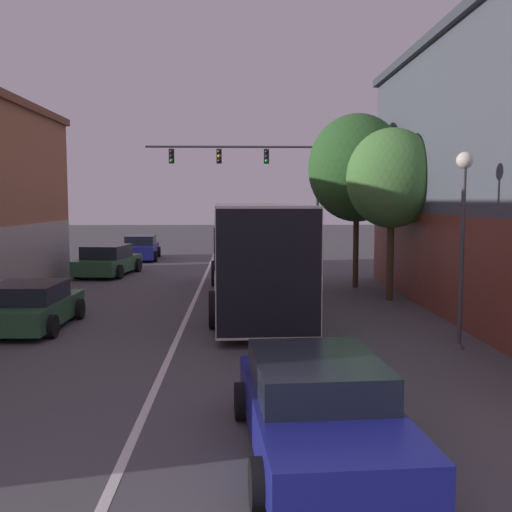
{
  "coord_description": "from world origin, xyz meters",
  "views": [
    {
      "loc": [
        1.53,
        -2.8,
        3.41
      ],
      "look_at": [
        2.06,
        15.7,
        1.68
      ],
      "focal_mm": 42.0,
      "sensor_mm": 36.0,
      "label": 1
    }
  ],
  "objects_px": {
    "bus": "(252,247)",
    "traffic_signal_gantry": "(260,171)",
    "parked_car_left_near": "(141,248)",
    "parked_car_left_mid": "(108,261)",
    "parked_car_left_far": "(30,306)",
    "street_lamp": "(463,220)",
    "hatchback_foreground": "(319,408)",
    "street_tree_far": "(392,179)",
    "street_tree_near": "(357,168)"
  },
  "relations": [
    {
      "from": "hatchback_foreground",
      "to": "street_tree_far",
      "type": "relative_size",
      "value": 0.78
    },
    {
      "from": "parked_car_left_mid",
      "to": "parked_car_left_far",
      "type": "xyz_separation_m",
      "value": [
        0.38,
        -11.41,
        -0.07
      ]
    },
    {
      "from": "bus",
      "to": "street_tree_far",
      "type": "relative_size",
      "value": 2.23
    },
    {
      "from": "hatchback_foreground",
      "to": "street_tree_far",
      "type": "xyz_separation_m",
      "value": [
        4.07,
        12.25,
        3.52
      ]
    },
    {
      "from": "parked_car_left_near",
      "to": "traffic_signal_gantry",
      "type": "xyz_separation_m",
      "value": [
        6.81,
        -1.03,
        4.33
      ]
    },
    {
      "from": "parked_car_left_far",
      "to": "traffic_signal_gantry",
      "type": "height_order",
      "value": "traffic_signal_gantry"
    },
    {
      "from": "bus",
      "to": "parked_car_left_far",
      "type": "distance_m",
      "value": 7.32
    },
    {
      "from": "parked_car_left_mid",
      "to": "parked_car_left_far",
      "type": "relative_size",
      "value": 1.19
    },
    {
      "from": "bus",
      "to": "hatchback_foreground",
      "type": "xyz_separation_m",
      "value": [
        0.63,
        -12.02,
        -1.24
      ]
    },
    {
      "from": "parked_car_left_near",
      "to": "traffic_signal_gantry",
      "type": "bearing_deg",
      "value": -102.27
    },
    {
      "from": "bus",
      "to": "street_tree_far",
      "type": "distance_m",
      "value": 5.23
    },
    {
      "from": "parked_car_left_far",
      "to": "street_lamp",
      "type": "relative_size",
      "value": 0.86
    },
    {
      "from": "bus",
      "to": "traffic_signal_gantry",
      "type": "relative_size",
      "value": 1.35
    },
    {
      "from": "traffic_signal_gantry",
      "to": "street_tree_far",
      "type": "bearing_deg",
      "value": -73.5
    },
    {
      "from": "street_tree_near",
      "to": "street_tree_far",
      "type": "height_order",
      "value": "street_tree_near"
    },
    {
      "from": "bus",
      "to": "street_tree_near",
      "type": "height_order",
      "value": "street_tree_near"
    },
    {
      "from": "parked_car_left_far",
      "to": "street_lamp",
      "type": "height_order",
      "value": "street_lamp"
    },
    {
      "from": "street_tree_far",
      "to": "hatchback_foreground",
      "type": "bearing_deg",
      "value": -108.36
    },
    {
      "from": "parked_car_left_near",
      "to": "hatchback_foreground",
      "type": "bearing_deg",
      "value": -169.53
    },
    {
      "from": "parked_car_left_near",
      "to": "street_tree_near",
      "type": "height_order",
      "value": "street_tree_near"
    },
    {
      "from": "bus",
      "to": "parked_car_left_far",
      "type": "height_order",
      "value": "bus"
    },
    {
      "from": "bus",
      "to": "parked_car_left_mid",
      "type": "bearing_deg",
      "value": 38.63
    },
    {
      "from": "parked_car_left_near",
      "to": "street_tree_near",
      "type": "distance_m",
      "value": 15.73
    },
    {
      "from": "hatchback_foreground",
      "to": "street_lamp",
      "type": "height_order",
      "value": "street_lamp"
    },
    {
      "from": "bus",
      "to": "street_tree_far",
      "type": "height_order",
      "value": "street_tree_far"
    },
    {
      "from": "parked_car_left_near",
      "to": "parked_car_left_mid",
      "type": "xyz_separation_m",
      "value": [
        -0.33,
        -7.22,
        -0.01
      ]
    },
    {
      "from": "street_lamp",
      "to": "street_tree_near",
      "type": "bearing_deg",
      "value": 92.86
    },
    {
      "from": "bus",
      "to": "parked_car_left_mid",
      "type": "relative_size",
      "value": 2.82
    },
    {
      "from": "parked_car_left_mid",
      "to": "street_lamp",
      "type": "height_order",
      "value": "street_lamp"
    },
    {
      "from": "parked_car_left_mid",
      "to": "street_lamp",
      "type": "bearing_deg",
      "value": -134.25
    },
    {
      "from": "street_lamp",
      "to": "hatchback_foreground",
      "type": "bearing_deg",
      "value": -125.68
    },
    {
      "from": "bus",
      "to": "parked_car_left_mid",
      "type": "height_order",
      "value": "bus"
    },
    {
      "from": "hatchback_foreground",
      "to": "parked_car_left_mid",
      "type": "height_order",
      "value": "parked_car_left_mid"
    },
    {
      "from": "parked_car_left_mid",
      "to": "street_tree_far",
      "type": "bearing_deg",
      "value": -115.69
    },
    {
      "from": "hatchback_foreground",
      "to": "parked_car_left_near",
      "type": "height_order",
      "value": "parked_car_left_near"
    },
    {
      "from": "parked_car_left_near",
      "to": "street_tree_far",
      "type": "distance_m",
      "value": 18.33
    },
    {
      "from": "parked_car_left_far",
      "to": "bus",
      "type": "bearing_deg",
      "value": -55.52
    },
    {
      "from": "bus",
      "to": "street_tree_near",
      "type": "xyz_separation_m",
      "value": [
        4.14,
        3.37,
        2.8
      ]
    },
    {
      "from": "bus",
      "to": "traffic_signal_gantry",
      "type": "xyz_separation_m",
      "value": [
        0.73,
        13.62,
        3.16
      ]
    },
    {
      "from": "bus",
      "to": "traffic_signal_gantry",
      "type": "distance_m",
      "value": 14.0
    },
    {
      "from": "parked_car_left_near",
      "to": "parked_car_left_mid",
      "type": "bearing_deg",
      "value": 173.72
    },
    {
      "from": "hatchback_foreground",
      "to": "street_lamp",
      "type": "distance_m",
      "value": 7.25
    },
    {
      "from": "parked_car_left_mid",
      "to": "bus",
      "type": "bearing_deg",
      "value": -131.97
    },
    {
      "from": "street_tree_far",
      "to": "traffic_signal_gantry",
      "type": "bearing_deg",
      "value": 106.5
    },
    {
      "from": "parked_car_left_near",
      "to": "parked_car_left_far",
      "type": "bearing_deg",
      "value": 176.51
    },
    {
      "from": "parked_car_left_mid",
      "to": "street_tree_near",
      "type": "distance_m",
      "value": 11.98
    },
    {
      "from": "street_lamp",
      "to": "traffic_signal_gantry",
      "type": "bearing_deg",
      "value": 100.99
    },
    {
      "from": "parked_car_left_far",
      "to": "traffic_signal_gantry",
      "type": "distance_m",
      "value": 19.35
    },
    {
      "from": "parked_car_left_mid",
      "to": "traffic_signal_gantry",
      "type": "height_order",
      "value": "traffic_signal_gantry"
    },
    {
      "from": "traffic_signal_gantry",
      "to": "street_lamp",
      "type": "bearing_deg",
      "value": -79.01
    }
  ]
}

